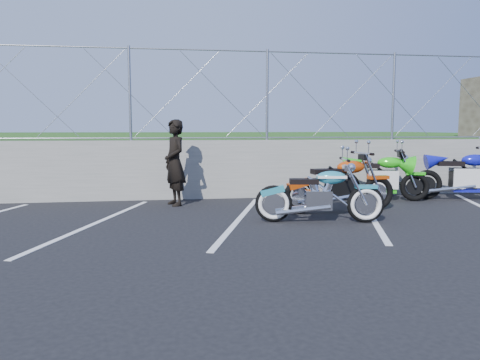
{
  "coord_description": "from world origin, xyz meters",
  "views": [
    {
      "loc": [
        -1.17,
        -6.88,
        1.57
      ],
      "look_at": [
        0.06,
        1.3,
        0.65
      ],
      "focal_mm": 35.0,
      "sensor_mm": 36.0,
      "label": 1
    }
  ],
  "objects": [
    {
      "name": "person_standing",
      "position": [
        -1.08,
        2.63,
        0.87
      ],
      "size": [
        0.62,
        0.74,
        1.74
      ],
      "primitive_type": "imported",
      "rotation": [
        0.0,
        0.0,
        -1.2
      ],
      "color": "black",
      "rests_on": "ground"
    },
    {
      "name": "retaining_wall",
      "position": [
        0.0,
        3.5,
        0.65
      ],
      "size": [
        30.0,
        0.22,
        1.3
      ],
      "primitive_type": "cube",
      "color": "slate",
      "rests_on": "ground"
    },
    {
      "name": "grass_field",
      "position": [
        0.0,
        13.5,
        0.65
      ],
      "size": [
        30.0,
        20.0,
        1.3
      ],
      "primitive_type": "cube",
      "color": "#1E4612",
      "rests_on": "ground"
    },
    {
      "name": "sportbike_green",
      "position": [
        3.34,
        2.59,
        0.47
      ],
      "size": [
        2.05,
        0.79,
        1.08
      ],
      "rotation": [
        0.0,
        0.0,
        -0.26
      ],
      "color": "black",
      "rests_on": "ground"
    },
    {
      "name": "ground",
      "position": [
        0.0,
        0.0,
        0.0
      ],
      "size": [
        90.0,
        90.0,
        0.0
      ],
      "primitive_type": "plane",
      "color": "black",
      "rests_on": "ground"
    },
    {
      "name": "chain_link_fence",
      "position": [
        0.0,
        3.5,
        2.3
      ],
      "size": [
        28.0,
        0.03,
        2.0
      ],
      "color": "gray",
      "rests_on": "retaining_wall"
    },
    {
      "name": "sportbike_blue",
      "position": [
        5.2,
        2.42,
        0.49
      ],
      "size": [
        2.17,
        0.8,
        1.14
      ],
      "rotation": [
        0.0,
        0.0,
        -0.24
      ],
      "color": "black",
      "rests_on": "ground"
    },
    {
      "name": "naked_orange",
      "position": [
        2.0,
        1.42,
        0.47
      ],
      "size": [
        2.23,
        0.76,
        1.11
      ],
      "rotation": [
        0.0,
        0.0,
        0.1
      ],
      "color": "black",
      "rests_on": "ground"
    },
    {
      "name": "cruiser_turquoise",
      "position": [
        1.3,
        0.52,
        0.43
      ],
      "size": [
        2.13,
        0.67,
        1.07
      ],
      "rotation": [
        0.0,
        0.0,
        -0.18
      ],
      "color": "black",
      "rests_on": "ground"
    },
    {
      "name": "parking_lines",
      "position": [
        1.2,
        1.0,
        0.0
      ],
      "size": [
        18.29,
        4.31,
        0.01
      ],
      "color": "silver",
      "rests_on": "ground"
    }
  ]
}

